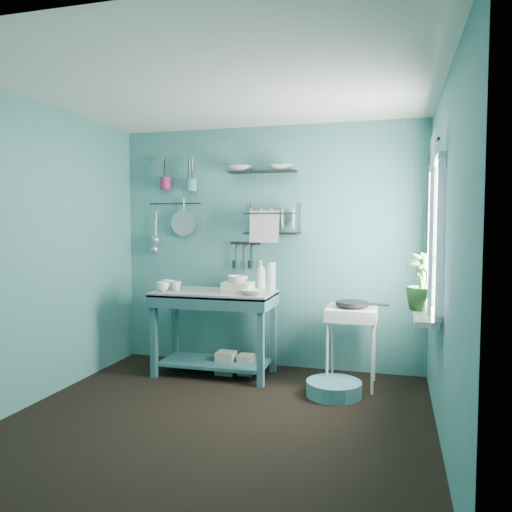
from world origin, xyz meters
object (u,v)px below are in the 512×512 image
(mug_right, at_px, (168,285))
(utensil_cup_magenta, at_px, (166,183))
(water_bottle, at_px, (271,276))
(dish_rack, at_px, (272,218))
(colander, at_px, (183,223))
(frying_pan, at_px, (352,303))
(hotplate_stand, at_px, (351,347))
(potted_plant, at_px, (422,281))
(mug_left, at_px, (163,287))
(work_counter, at_px, (215,333))
(storage_tin_large, at_px, (226,363))
(mug_mid, at_px, (176,286))
(utensil_cup_teal, at_px, (192,185))
(storage_tin_small, at_px, (246,364))
(floor_basin, at_px, (334,389))
(wash_tub, at_px, (238,287))
(soap_bottle, at_px, (261,275))

(mug_right, xyz_separation_m, utensil_cup_magenta, (-0.20, 0.39, 1.05))
(water_bottle, distance_m, dish_rack, 0.59)
(colander, bearing_deg, frying_pan, -12.30)
(mug_right, bearing_deg, frying_pan, 0.54)
(hotplate_stand, xyz_separation_m, potted_plant, (0.58, -0.58, 0.69))
(mug_left, distance_m, hotplate_stand, 1.89)
(work_counter, distance_m, utensil_cup_magenta, 1.71)
(utensil_cup_magenta, relative_size, storage_tin_large, 0.59)
(hotplate_stand, bearing_deg, frying_pan, 0.00)
(mug_mid, xyz_separation_m, water_bottle, (0.90, 0.28, 0.09))
(water_bottle, distance_m, utensil_cup_magenta, 1.56)
(storage_tin_large, bearing_deg, water_bottle, 22.04)
(work_counter, xyz_separation_m, water_bottle, (0.52, 0.22, 0.56))
(mug_right, bearing_deg, potted_plant, -13.04)
(work_counter, distance_m, water_bottle, 0.79)
(utensil_cup_magenta, bearing_deg, hotplate_stand, -10.35)
(mug_right, relative_size, storage_tin_large, 0.56)
(utensil_cup_teal, xyz_separation_m, potted_plant, (2.31, -0.95, -0.85))
(hotplate_stand, distance_m, storage_tin_small, 1.07)
(floor_basin, bearing_deg, utensil_cup_teal, 156.56)
(utensil_cup_teal, bearing_deg, floor_basin, -23.44)
(hotplate_stand, bearing_deg, wash_tub, -170.52)
(work_counter, bearing_deg, soap_bottle, 14.60)
(dish_rack, bearing_deg, hotplate_stand, -12.21)
(soap_bottle, distance_m, utensil_cup_teal, 1.25)
(water_bottle, bearing_deg, hotplate_stand, -13.98)
(mug_right, bearing_deg, water_bottle, 12.17)
(wash_tub, bearing_deg, frying_pan, 1.97)
(work_counter, xyz_separation_m, wash_tub, (0.25, -0.02, 0.47))
(storage_tin_large, bearing_deg, utensil_cup_teal, 145.68)
(colander, relative_size, storage_tin_large, 1.27)
(wash_tub, height_order, dish_rack, dish_rack)
(hotplate_stand, bearing_deg, mug_right, -171.95)
(mug_mid, height_order, storage_tin_small, mug_mid)
(water_bottle, height_order, colander, colander)
(utensil_cup_teal, height_order, colander, utensil_cup_teal)
(frying_pan, relative_size, colander, 1.07)
(frying_pan, bearing_deg, wash_tub, -178.03)
(mug_left, bearing_deg, utensil_cup_teal, 81.32)
(soap_bottle, relative_size, dish_rack, 0.54)
(work_counter, height_order, mug_right, mug_right)
(colander, relative_size, potted_plant, 0.63)
(work_counter, bearing_deg, frying_pan, -10.12)
(utensil_cup_teal, bearing_deg, water_bottle, -10.44)
(soap_bottle, relative_size, frying_pan, 1.00)
(hotplate_stand, distance_m, potted_plant, 1.07)
(mug_left, xyz_separation_m, potted_plant, (2.39, -0.40, 0.17))
(frying_pan, xyz_separation_m, floor_basin, (-0.12, -0.33, -0.70))
(hotplate_stand, distance_m, storage_tin_large, 1.26)
(mug_left, distance_m, wash_tub, 0.74)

